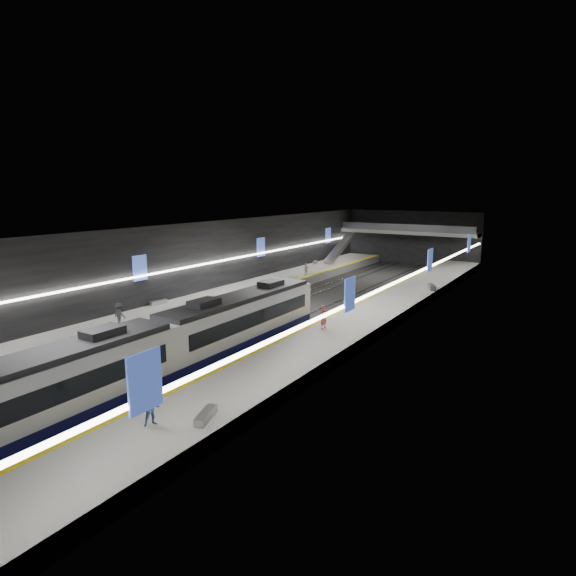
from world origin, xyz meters
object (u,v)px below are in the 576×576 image
Objects in this scene: bench_right_far at (432,287)px; escalator at (340,248)px; passenger_right_a at (324,317)px; passenger_left_a at (306,270)px; passenger_left_b at (119,314)px; train at (161,348)px; bench_left_far at (315,262)px; passenger_right_b at (152,409)px; bench_right_near at (206,416)px; bench_left_near at (158,302)px.

escalator is at bearing 119.70° from bench_right_far.
bench_right_far is at bearing -2.71° from passenger_right_a.
passenger_left_b is at bearing 14.75° from passenger_left_a.
train is 16.82× the size of passenger_right_a.
escalator is at bearing -153.09° from passenger_left_a.
train is 10.65m from passenger_left_b.
bench_left_far is 47.57m from passenger_right_b.
bench_right_near is 17.98m from passenger_left_b.
passenger_left_a is at bearing 39.06° from passenger_right_a.
bench_left_far is at bearing 106.63° from train.
bench_left_near is 23.38m from bench_right_near.
passenger_right_a is (-2.69, -18.64, 0.65)m from bench_right_far.
train is 18.07× the size of bench_right_near.
bench_right_far is (0.41, 34.17, 0.04)m from bench_right_near.
passenger_right_a is 22.02m from passenger_left_a.
train reaches higher than bench_left_near.
passenger_left_b is (-13.71, -7.33, -0.05)m from passenger_right_a.
passenger_left_b is at bearing -89.31° from escalator.
bench_left_near is 28.57m from bench_left_far.
passenger_right_b is at bearing -116.56° from bench_right_far.
bench_right_near is 1.09× the size of passenger_left_a.
escalator is at bearing 29.82° from passenger_right_a.
passenger_right_a reaches higher than passenger_left_a.
bench_right_near is at bearing -27.26° from bench_left_near.
passenger_right_a is (15.97, -27.40, 0.70)m from bench_left_far.
passenger_right_b is at bearing -46.67° from train.
bench_left_far is 0.91× the size of passenger_right_a.
train is 31.49m from bench_right_far.
bench_left_near is at bearing -93.52° from escalator.
bench_left_near is 0.96× the size of passenger_left_b.
bench_right_near is at bearing 41.27° from passenger_left_a.
bench_left_near is 27.36m from bench_right_far.
bench_left_near reaches higher than bench_left_far.
passenger_left_a reaches higher than bench_right_near.
train is 18.56× the size of bench_left_far.
bench_left_far is at bearing 94.47° from bench_right_near.
train reaches higher than bench_left_far.
passenger_left_b is (-14.35, 9.85, 0.09)m from passenger_right_b.
escalator is 4.48× the size of passenger_right_a.
passenger_left_b reaches higher than passenger_right_b.
bench_left_far is (0.21, 28.57, -0.00)m from bench_left_near.
bench_right_far is 35.88m from passenger_right_b.
train reaches higher than bench_right_near.
passenger_right_a is at bearing -151.01° from passenger_left_b.
passenger_right_a is (14.18, -31.36, -1.01)m from escalator.
passenger_left_b is at bearing 85.31° from passenger_right_b.
bench_right_far is at bearing 26.50° from passenger_right_b.
escalator reaches higher than bench_right_near.
bench_right_far is at bearing 77.40° from train.
passenger_right_b is 0.99× the size of passenger_left_a.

